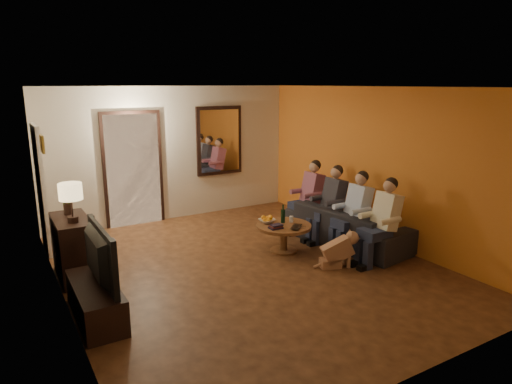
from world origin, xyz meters
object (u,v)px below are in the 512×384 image
person_b (355,215)px  table_lamp (71,203)px  person_d (309,199)px  coffee_table (284,238)px  sofa (346,226)px  wine_bottle (283,213)px  tv (92,257)px  bowl (267,221)px  person_a (383,224)px  person_c (331,206)px  dresser (73,248)px  dog (337,249)px  tv_stand (96,301)px  laptop (299,228)px

person_b → table_lamp: bearing=166.5°
person_d → coffee_table: 1.26m
sofa → person_b: person_b is taller
wine_bottle → table_lamp: bearing=173.7°
sofa → person_b: (-0.10, -0.30, 0.28)m
tv → bowl: 3.04m
person_a → person_c: size_ratio=1.00×
dresser → dog: dresser is taller
person_a → wine_bottle: bearing=127.7°
dog → coffee_table: size_ratio=0.64×
tv_stand → laptop: size_ratio=3.80×
table_lamp → person_d: table_lamp is taller
sofa → person_a: bearing=165.8°
dresser → person_a: (4.08, -1.80, 0.17)m
person_d → laptop: person_d is taller
dresser → tv: size_ratio=0.82×
tv_stand → person_a: (4.08, -0.46, 0.39)m
table_lamp → sofa: size_ratio=0.25×
person_c → table_lamp: bearing=174.7°
person_d → bowl: bearing=-159.6°
person_b → coffee_table: bearing=151.9°
sofa → wine_bottle: 1.15m
dresser → person_b: size_ratio=0.80×
person_b → person_c: size_ratio=1.00×
coffee_table → bowl: bearing=129.3°
coffee_table → person_c: bearing=3.5°
person_b → bowl: size_ratio=4.63×
table_lamp → dog: 3.75m
table_lamp → wine_bottle: table_lamp is taller
table_lamp → wine_bottle: (3.12, -0.34, -0.52)m
tv → dog: 3.42m
person_a → coffee_table: bearing=131.5°
dresser → laptop: size_ratio=2.93×
person_d → laptop: (-0.91, -0.94, -0.14)m
laptop → tv: bearing=144.7°
person_b → person_d: (0.00, 1.20, 0.00)m
person_b → dresser: bearing=163.6°
tv_stand → dog: bearing=-4.4°
tv_stand → laptop: 3.20m
dresser → dog: 3.75m
person_a → dresser: bearing=156.2°
tv_stand → table_lamp: bearing=90.0°
dresser → person_c: (4.08, -0.60, 0.17)m
person_d → tv: bearing=-161.7°
table_lamp → dog: table_lamp is taller
person_a → wine_bottle: 1.57m
person_b → wine_bottle: bearing=146.3°
wine_bottle → tv: bearing=-165.9°
wine_bottle → person_c: bearing=-2.3°
tv → coffee_table: (3.07, 0.68, -0.53)m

